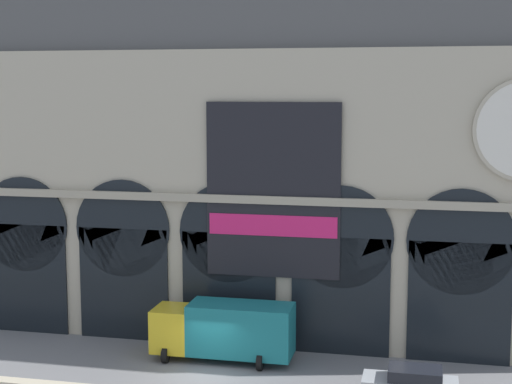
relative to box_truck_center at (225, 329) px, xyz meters
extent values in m
plane|color=slate|center=(-0.35, -2.62, -1.70)|extent=(200.00, 200.00, 0.00)
cube|color=#B2A891|center=(-0.35, 5.26, 6.54)|extent=(38.60, 5.75, 16.49)
cube|color=#4C4C4C|center=(-0.35, 5.56, 16.60)|extent=(38.60, 5.15, 3.63)
cube|color=black|center=(-12.80, 2.33, 1.54)|extent=(5.32, 0.20, 6.48)
cylinder|color=black|center=(-12.80, 2.33, 4.78)|extent=(5.60, 0.20, 5.60)
cube|color=black|center=(-6.58, 2.33, 1.54)|extent=(5.32, 0.20, 6.48)
cylinder|color=black|center=(-6.58, 2.33, 4.78)|extent=(5.60, 0.20, 5.60)
cube|color=black|center=(-0.35, 2.33, 1.54)|extent=(5.32, 0.20, 6.48)
cylinder|color=black|center=(-0.35, 2.33, 4.78)|extent=(5.60, 0.20, 5.60)
cube|color=black|center=(5.87, 2.33, 1.54)|extent=(5.32, 0.20, 6.48)
cylinder|color=black|center=(5.87, 2.33, 4.78)|extent=(5.60, 0.20, 5.60)
cube|color=black|center=(12.10, 2.33, 1.54)|extent=(5.32, 0.20, 6.48)
cylinder|color=black|center=(12.10, 2.33, 4.78)|extent=(5.60, 0.20, 5.60)
cube|color=black|center=(2.15, 2.21, 7.21)|extent=(7.36, 0.12, 9.53)
cube|color=#DB1E66|center=(2.15, 2.13, 5.30)|extent=(7.06, 0.04, 1.15)
cube|color=#A49A85|center=(-0.35, 2.23, 6.70)|extent=(38.60, 0.50, 0.44)
cube|color=gold|center=(-2.86, 0.00, -0.13)|extent=(2.00, 2.30, 2.30)
cube|color=#19727A|center=(0.89, 0.00, 0.07)|extent=(5.50, 2.30, 2.70)
cylinder|color=black|center=(-2.96, -1.04, -1.28)|extent=(0.28, 0.84, 0.84)
cylinder|color=black|center=(-2.96, 1.03, -1.28)|extent=(0.28, 0.84, 0.84)
cylinder|color=black|center=(2.14, -1.04, -1.28)|extent=(0.28, 0.84, 0.84)
cylinder|color=black|center=(2.14, 1.03, -1.28)|extent=(0.28, 0.84, 0.84)
cube|color=black|center=(9.98, -3.29, -0.43)|extent=(2.46, 1.62, 0.55)
cylinder|color=black|center=(8.31, -2.48, -1.40)|extent=(0.28, 0.60, 0.60)
camera|label=1|loc=(10.25, -38.86, 12.71)|focal=54.93mm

